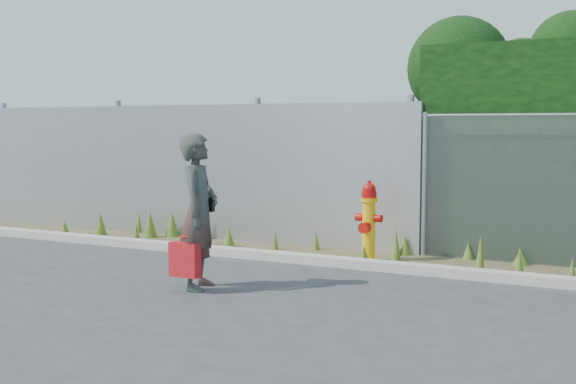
# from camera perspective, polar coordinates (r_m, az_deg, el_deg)

# --- Properties ---
(ground) EXTENTS (80.00, 80.00, 0.00)m
(ground) POSITION_cam_1_polar(r_m,az_deg,el_deg) (8.15, -2.56, -7.91)
(ground) COLOR #38383B
(ground) RESTS_ON ground
(curb) EXTENTS (16.00, 0.22, 0.12)m
(curb) POSITION_cam_1_polar(r_m,az_deg,el_deg) (9.71, 2.65, -5.41)
(curb) COLOR #AFA79E
(curb) RESTS_ON ground
(weed_strip) EXTENTS (16.00, 1.25, 0.50)m
(weed_strip) POSITION_cam_1_polar(r_m,az_deg,el_deg) (10.41, 2.57, -4.41)
(weed_strip) COLOR #4D442C
(weed_strip) RESTS_ON ground
(corrugated_fence) EXTENTS (8.50, 0.21, 2.30)m
(corrugated_fence) POSITION_cam_1_polar(r_m,az_deg,el_deg) (12.24, -8.98, 1.65)
(corrugated_fence) COLOR #A5A7AC
(corrugated_fence) RESTS_ON ground
(fire_hydrant) EXTENTS (0.38, 0.34, 1.12)m
(fire_hydrant) POSITION_cam_1_polar(r_m,az_deg,el_deg) (9.86, 6.38, -2.44)
(fire_hydrant) COLOR #FFB80D
(fire_hydrant) RESTS_ON ground
(woman) EXTENTS (0.59, 0.74, 1.77)m
(woman) POSITION_cam_1_polar(r_m,az_deg,el_deg) (8.24, -7.06, -1.54)
(woman) COLOR #0E5E4E
(woman) RESTS_ON ground
(red_tote_bag) EXTENTS (0.35, 0.13, 0.46)m
(red_tote_bag) POSITION_cam_1_polar(r_m,az_deg,el_deg) (8.14, -8.17, -5.31)
(red_tote_bag) COLOR #A8092C
(black_shoulder_bag) EXTENTS (0.22, 0.09, 0.16)m
(black_shoulder_bag) POSITION_cam_1_polar(r_m,az_deg,el_deg) (8.36, -6.60, -0.98)
(black_shoulder_bag) COLOR black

